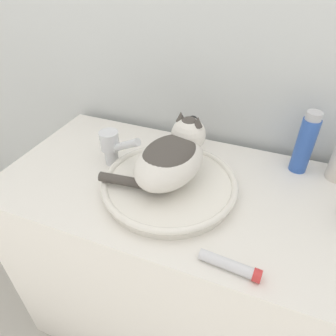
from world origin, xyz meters
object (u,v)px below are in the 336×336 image
(cream_tube, at_px, (231,265))
(faucet, at_px, (113,146))
(deodorant_stick, at_px, (192,132))
(shampoo_bottle_tall, at_px, (305,143))
(cat, at_px, (172,156))

(cream_tube, bearing_deg, faucet, 149.86)
(deodorant_stick, bearing_deg, shampoo_bottle_tall, 0.00)
(cat, relative_size, faucet, 1.84)
(deodorant_stick, bearing_deg, faucet, -136.47)
(cat, bearing_deg, cream_tube, -121.15)
(cream_tube, bearing_deg, shampoo_bottle_tall, 74.66)
(faucet, xyz_separation_m, cream_tube, (0.45, -0.26, -0.06))
(faucet, xyz_separation_m, shampoo_bottle_tall, (0.57, 0.19, 0.03))
(deodorant_stick, height_order, cream_tube, deodorant_stick)
(shampoo_bottle_tall, xyz_separation_m, cream_tube, (-0.12, -0.45, -0.09))
(shampoo_bottle_tall, distance_m, deodorant_stick, 0.37)
(faucet, bearing_deg, shampoo_bottle_tall, 33.34)
(faucet, relative_size, deodorant_stick, 1.27)
(faucet, xyz_separation_m, deodorant_stick, (0.21, 0.19, -0.01))
(cat, height_order, shampoo_bottle_tall, cat)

